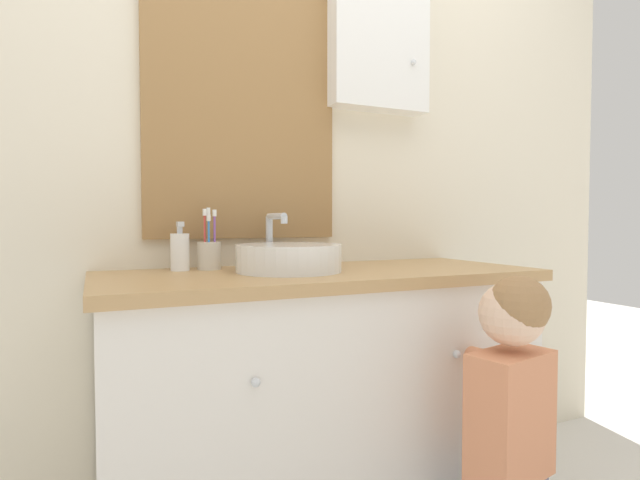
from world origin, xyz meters
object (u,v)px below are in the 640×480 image
at_px(sink_basin, 289,257).
at_px(child_figure, 510,411).
at_px(toothbrush_holder, 209,254).
at_px(soap_dispenser, 180,251).

relative_size(sink_basin, child_figure, 0.44).
bearing_deg(sink_basin, child_figure, -47.28).
bearing_deg(child_figure, toothbrush_holder, 135.40).
bearing_deg(toothbrush_holder, soap_dispenser, 179.81).
distance_m(soap_dispenser, child_figure, 1.07).
bearing_deg(soap_dispenser, child_figure, -40.86).
bearing_deg(soap_dispenser, toothbrush_holder, -0.19).
xyz_separation_m(sink_basin, soap_dispenser, (-0.31, 0.17, 0.02)).
distance_m(sink_basin, soap_dispenser, 0.35).
distance_m(sink_basin, toothbrush_holder, 0.27).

